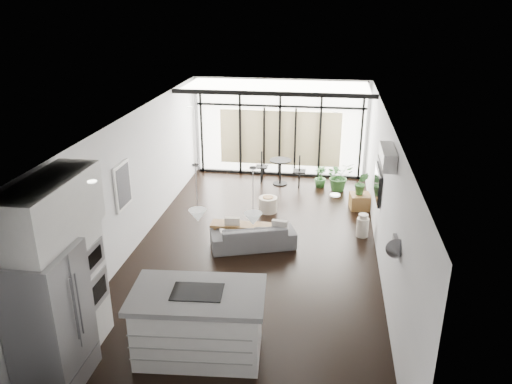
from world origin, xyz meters
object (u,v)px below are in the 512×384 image
(island, at_px, (199,323))
(sofa, at_px, (253,232))
(console_bench, at_px, (244,234))
(pouf, at_px, (268,205))
(tv, at_px, (378,184))
(fridge, at_px, (50,319))
(milk_can, at_px, (363,225))

(island, distance_m, sofa, 3.44)
(sofa, bearing_deg, island, 66.83)
(sofa, xyz_separation_m, console_bench, (-0.21, 0.12, -0.12))
(console_bench, bearing_deg, pouf, 80.26)
(tv, bearing_deg, pouf, 154.21)
(console_bench, bearing_deg, tv, 11.47)
(sofa, relative_size, console_bench, 1.24)
(island, xyz_separation_m, fridge, (-1.77, -0.83, 0.47))
(fridge, distance_m, console_bench, 4.80)
(island, xyz_separation_m, pouf, (0.34, 5.30, -0.34))
(island, bearing_deg, fridge, -159.57)
(console_bench, distance_m, tv, 2.99)
(sofa, height_order, pouf, sofa)
(milk_can, bearing_deg, pouf, 155.29)
(fridge, bearing_deg, sofa, 64.46)
(island, height_order, fridge, fridge)
(island, height_order, console_bench, island)
(island, bearing_deg, milk_can, 54.32)
(fridge, height_order, tv, fridge)
(island, bearing_deg, sofa, 80.88)
(console_bench, distance_m, pouf, 1.78)
(console_bench, xyz_separation_m, pouf, (0.29, 1.75, -0.04))
(sofa, height_order, milk_can, sofa)
(pouf, xyz_separation_m, tv, (2.45, -1.18, 1.12))
(sofa, height_order, console_bench, sofa)
(tv, bearing_deg, console_bench, -168.17)
(milk_can, relative_size, tv, 0.48)
(island, height_order, sofa, island)
(fridge, distance_m, milk_can, 6.74)
(island, xyz_separation_m, milk_can, (2.56, 4.28, -0.26))
(milk_can, bearing_deg, sofa, -159.76)
(fridge, bearing_deg, tv, 47.34)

